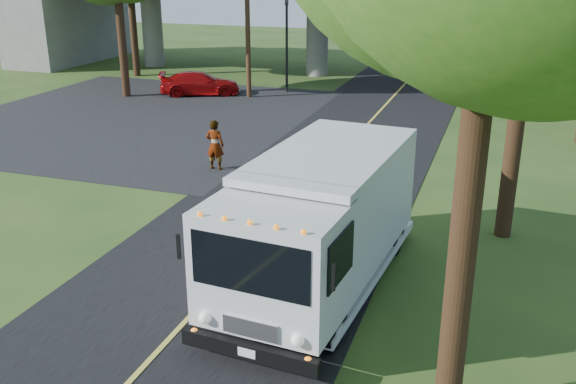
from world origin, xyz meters
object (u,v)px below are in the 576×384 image
at_px(utility_pole, 247,11).
at_px(traffic_signal, 287,35).
at_px(pedestrian, 215,145).
at_px(step_van, 320,219).
at_px(red_sedan, 200,83).

bearing_deg(utility_pole, traffic_signal, 53.13).
relative_size(traffic_signal, pedestrian, 2.83).
relative_size(utility_pole, step_van, 1.18).
bearing_deg(utility_pole, step_van, -63.47).
distance_m(step_van, pedestrian, 9.40).
distance_m(utility_pole, step_van, 21.92).
bearing_deg(pedestrian, utility_pole, -75.27).
xyz_separation_m(utility_pole, red_sedan, (-2.85, -0.26, -3.95)).
xyz_separation_m(step_van, pedestrian, (-6.01, 7.19, -0.78)).
distance_m(utility_pole, pedestrian, 13.31).
xyz_separation_m(step_van, red_sedan, (-12.55, 19.19, -1.05)).
bearing_deg(step_van, traffic_signal, 115.60).
bearing_deg(utility_pole, red_sedan, -174.87).
distance_m(red_sedan, pedestrian, 13.67).
distance_m(traffic_signal, utility_pole, 2.86).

